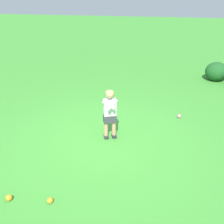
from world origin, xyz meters
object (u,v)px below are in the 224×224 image
play_ball_far_right (50,200)px  play_ball_by_bucket (179,116)px  play_ball_behind_batter (9,198)px  child_batter (110,110)px

play_ball_far_right → play_ball_by_bucket: 3.76m
play_ball_behind_batter → play_ball_far_right: play_ball_behind_batter is taller
play_ball_behind_batter → play_ball_by_bucket: (2.80, 3.12, -0.00)m
play_ball_behind_batter → child_batter: bearing=58.2°
child_batter → play_ball_behind_batter: size_ratio=10.97×
play_ball_far_right → play_ball_by_bucket: same height
child_batter → play_ball_by_bucket: bearing=35.4°
child_batter → play_ball_far_right: bearing=-107.2°
child_batter → play_ball_behind_batter: child_batter is taller
child_batter → play_ball_by_bucket: (1.54, 1.10, -0.61)m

